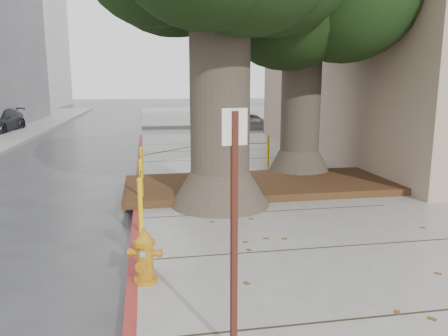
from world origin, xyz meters
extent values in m
plane|color=#28282B|center=(0.00, 0.00, 0.00)|extent=(140.00, 140.00, 0.00)
cube|color=slate|center=(6.00, 30.00, 0.07)|extent=(16.00, 20.00, 0.15)
cube|color=maroon|center=(-2.00, 2.50, 0.07)|extent=(0.14, 26.00, 0.16)
cube|color=black|center=(0.90, 3.90, 0.23)|extent=(6.40, 2.60, 0.16)
cube|color=silver|center=(16.00, 26.00, 4.50)|extent=(10.00, 10.00, 9.00)
cube|color=slate|center=(22.00, 32.00, 6.00)|extent=(12.00, 14.00, 12.00)
cone|color=#4C3F33|center=(-0.30, 2.70, 0.50)|extent=(2.04, 2.04, 0.70)
cylinder|color=#4C3F33|center=(-0.30, 2.70, 2.53)|extent=(1.20, 1.20, 4.22)
cone|color=#4C3F33|center=(2.30, 5.20, 0.50)|extent=(1.77, 1.77, 0.70)
cylinder|color=#4C3F33|center=(2.30, 5.20, 2.32)|extent=(1.04, 1.04, 3.84)
cylinder|color=#E8B10C|center=(-1.90, 1.20, 0.60)|extent=(0.08, 0.08, 0.90)
sphere|color=#E8B10C|center=(-1.90, 1.20, 1.05)|extent=(0.09, 0.09, 0.09)
cylinder|color=#E8B10C|center=(-1.90, 3.00, 0.60)|extent=(0.08, 0.08, 0.90)
sphere|color=#E8B10C|center=(-1.90, 3.00, 1.05)|extent=(0.09, 0.09, 0.09)
cylinder|color=#E8B10C|center=(-1.90, 4.80, 0.60)|extent=(0.08, 0.08, 0.90)
sphere|color=#E8B10C|center=(-1.90, 4.80, 1.05)|extent=(0.09, 0.09, 0.09)
cylinder|color=#E8B10C|center=(-0.40, 6.30, 0.60)|extent=(0.08, 0.08, 0.90)
sphere|color=#E8B10C|center=(-0.40, 6.30, 1.05)|extent=(0.09, 0.09, 0.09)
cylinder|color=#E8B10C|center=(1.80, 6.50, 0.60)|extent=(0.08, 0.08, 0.90)
sphere|color=#E8B10C|center=(1.80, 6.50, 1.05)|extent=(0.09, 0.09, 0.09)
cylinder|color=black|center=(-1.90, 2.10, 0.87)|extent=(0.02, 1.80, 0.02)
cylinder|color=black|center=(-1.90, 3.90, 0.87)|extent=(0.02, 1.80, 0.02)
cylinder|color=black|center=(-1.15, 5.55, 0.87)|extent=(1.51, 1.51, 0.02)
cylinder|color=black|center=(0.70, 6.40, 0.87)|extent=(2.20, 0.22, 0.02)
cylinder|color=#B27012|center=(-1.83, -0.70, 0.18)|extent=(0.36, 0.36, 0.06)
cylinder|color=#B27012|center=(-1.83, -0.70, 0.43)|extent=(0.25, 0.25, 0.46)
cylinder|color=#B27012|center=(-1.83, -0.70, 0.67)|extent=(0.33, 0.33, 0.06)
cone|color=#B27012|center=(-1.83, -0.70, 0.75)|extent=(0.30, 0.30, 0.13)
cylinder|color=#B27012|center=(-1.83, -0.70, 0.84)|extent=(0.06, 0.06, 0.05)
cylinder|color=#B27012|center=(-1.95, -0.67, 0.54)|extent=(0.15, 0.11, 0.08)
cylinder|color=#B27012|center=(-1.72, -0.73, 0.54)|extent=(0.15, 0.11, 0.08)
cylinder|color=#B27012|center=(-1.86, -0.81, 0.43)|extent=(0.15, 0.16, 0.12)
cube|color=#5999D8|center=(-1.86, -0.80, 0.56)|extent=(0.06, 0.02, 0.06)
cube|color=#471911|center=(-1.03, -2.33, 1.27)|extent=(0.06, 0.06, 2.24)
cube|color=silver|center=(-1.03, -2.33, 2.25)|extent=(0.22, 0.05, 0.31)
imported|color=#9A9A9F|center=(3.89, 17.29, 0.54)|extent=(3.21, 1.34, 1.09)
imported|color=maroon|center=(9.48, 18.52, 0.62)|extent=(3.83, 1.45, 1.25)
camera|label=1|loc=(-1.77, -5.93, 2.61)|focal=35.00mm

